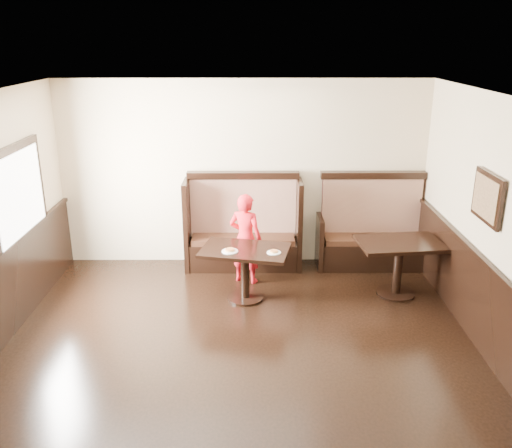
{
  "coord_description": "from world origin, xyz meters",
  "views": [
    {
      "loc": [
        0.16,
        -4.45,
        3.37
      ],
      "look_at": [
        0.19,
        2.35,
        1.0
      ],
      "focal_mm": 38.0,
      "sensor_mm": 36.0,
      "label": 1
    }
  ],
  "objects_px": {
    "table_neighbor": "(399,255)",
    "child": "(245,239)",
    "booth_neighbor": "(371,236)",
    "booth_main": "(243,233)",
    "table_main": "(245,261)"
  },
  "relations": [
    {
      "from": "table_neighbor",
      "to": "child",
      "type": "distance_m",
      "value": 2.12
    },
    {
      "from": "booth_main",
      "to": "table_neighbor",
      "type": "relative_size",
      "value": 1.48
    },
    {
      "from": "table_main",
      "to": "child",
      "type": "relative_size",
      "value": 0.96
    },
    {
      "from": "booth_main",
      "to": "child",
      "type": "distance_m",
      "value": 0.6
    },
    {
      "from": "booth_neighbor",
      "to": "table_neighbor",
      "type": "bearing_deg",
      "value": -80.87
    },
    {
      "from": "booth_neighbor",
      "to": "child",
      "type": "bearing_deg",
      "value": -162.97
    },
    {
      "from": "table_main",
      "to": "table_neighbor",
      "type": "bearing_deg",
      "value": 15.31
    },
    {
      "from": "table_neighbor",
      "to": "child",
      "type": "height_order",
      "value": "child"
    },
    {
      "from": "booth_main",
      "to": "table_main",
      "type": "bearing_deg",
      "value": -87.86
    },
    {
      "from": "booth_main",
      "to": "table_main",
      "type": "relative_size",
      "value": 1.39
    },
    {
      "from": "booth_main",
      "to": "child",
      "type": "height_order",
      "value": "booth_main"
    },
    {
      "from": "booth_main",
      "to": "booth_neighbor",
      "type": "distance_m",
      "value": 1.95
    },
    {
      "from": "booth_main",
      "to": "booth_neighbor",
      "type": "relative_size",
      "value": 1.06
    },
    {
      "from": "booth_main",
      "to": "table_main",
      "type": "distance_m",
      "value": 1.14
    },
    {
      "from": "table_neighbor",
      "to": "booth_neighbor",
      "type": "bearing_deg",
      "value": 92.73
    }
  ]
}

